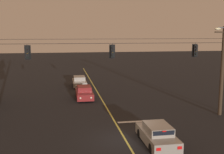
{
  "coord_description": "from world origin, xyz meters",
  "views": [
    {
      "loc": [
        -4.05,
        -17.81,
        7.26
      ],
      "look_at": [
        0.0,
        5.45,
        3.55
      ],
      "focal_mm": 44.75,
      "sensor_mm": 36.0,
      "label": 1
    }
  ],
  "objects_px": {
    "traffic_light_leftmost": "(27,52)",
    "traffic_light_centre": "(195,51)",
    "car_waiting_near_lane": "(157,135)",
    "traffic_light_left_inner": "(112,52)",
    "car_oncoming_lead": "(84,93)",
    "car_oncoming_trailing": "(79,82)"
  },
  "relations": [
    {
      "from": "traffic_light_leftmost",
      "to": "car_waiting_near_lane",
      "type": "xyz_separation_m",
      "value": [
        8.66,
        -5.5,
        -5.15
      ]
    },
    {
      "from": "traffic_light_left_inner",
      "to": "traffic_light_centre",
      "type": "bearing_deg",
      "value": 0.0
    },
    {
      "from": "traffic_light_centre",
      "to": "car_oncoming_lead",
      "type": "height_order",
      "value": "traffic_light_centre"
    },
    {
      "from": "traffic_light_leftmost",
      "to": "car_oncoming_trailing",
      "type": "xyz_separation_m",
      "value": [
        4.8,
        15.82,
        -5.15
      ]
    },
    {
      "from": "car_waiting_near_lane",
      "to": "car_oncoming_trailing",
      "type": "xyz_separation_m",
      "value": [
        -3.86,
        21.33,
        -0.0
      ]
    },
    {
      "from": "traffic_light_leftmost",
      "to": "car_oncoming_trailing",
      "type": "relative_size",
      "value": 0.28
    },
    {
      "from": "traffic_light_leftmost",
      "to": "traffic_light_left_inner",
      "type": "xyz_separation_m",
      "value": [
        6.64,
        0.0,
        0.0
      ]
    },
    {
      "from": "traffic_light_leftmost",
      "to": "traffic_light_left_inner",
      "type": "height_order",
      "value": "same"
    },
    {
      "from": "traffic_light_leftmost",
      "to": "car_oncoming_lead",
      "type": "distance_m",
      "value": 11.07
    },
    {
      "from": "car_oncoming_lead",
      "to": "car_oncoming_trailing",
      "type": "distance_m",
      "value": 7.35
    },
    {
      "from": "traffic_light_left_inner",
      "to": "car_waiting_near_lane",
      "type": "distance_m",
      "value": 7.8
    },
    {
      "from": "traffic_light_leftmost",
      "to": "traffic_light_left_inner",
      "type": "bearing_deg",
      "value": 0.0
    },
    {
      "from": "traffic_light_leftmost",
      "to": "traffic_light_centre",
      "type": "distance_m",
      "value": 13.83
    },
    {
      "from": "car_oncoming_trailing",
      "to": "traffic_light_centre",
      "type": "bearing_deg",
      "value": -60.29
    },
    {
      "from": "traffic_light_centre",
      "to": "car_oncoming_trailing",
      "type": "xyz_separation_m",
      "value": [
        -9.03,
        15.82,
        -5.15
      ]
    },
    {
      "from": "car_waiting_near_lane",
      "to": "car_oncoming_trailing",
      "type": "height_order",
      "value": "same"
    },
    {
      "from": "traffic_light_centre",
      "to": "car_oncoming_lead",
      "type": "relative_size",
      "value": 0.28
    },
    {
      "from": "traffic_light_leftmost",
      "to": "car_oncoming_lead",
      "type": "bearing_deg",
      "value": 59.91
    },
    {
      "from": "traffic_light_left_inner",
      "to": "car_waiting_near_lane",
      "type": "bearing_deg",
      "value": -69.84
    },
    {
      "from": "car_waiting_near_lane",
      "to": "traffic_light_left_inner",
      "type": "bearing_deg",
      "value": 110.16
    },
    {
      "from": "traffic_light_leftmost",
      "to": "car_waiting_near_lane",
      "type": "bearing_deg",
      "value": -32.42
    },
    {
      "from": "traffic_light_left_inner",
      "to": "car_oncoming_trailing",
      "type": "distance_m",
      "value": 16.74
    }
  ]
}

